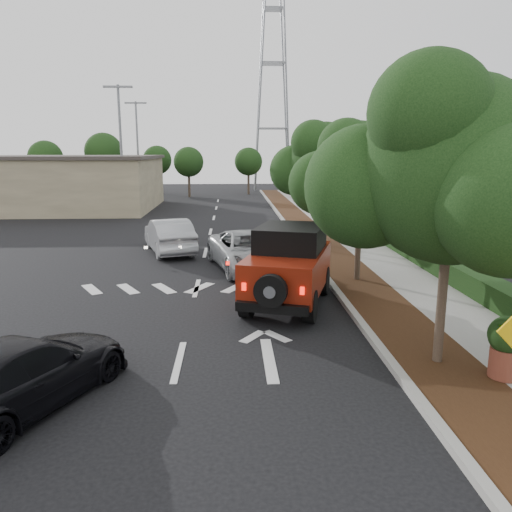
{
  "coord_description": "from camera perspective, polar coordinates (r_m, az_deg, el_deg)",
  "views": [
    {
      "loc": [
        1.19,
        -10.35,
        4.56
      ],
      "look_at": [
        1.86,
        3.0,
        1.73
      ],
      "focal_mm": 35.0,
      "sensor_mm": 36.0,
      "label": 1
    }
  ],
  "objects": [
    {
      "name": "hedge",
      "position": [
        24.01,
        15.91,
        1.53
      ],
      "size": [
        0.8,
        70.0,
        0.8
      ],
      "primitive_type": "cube",
      "color": "black",
      "rests_on": "ground"
    },
    {
      "name": "terracotta_planter",
      "position": [
        11.12,
        26.79,
        -8.64
      ],
      "size": [
        0.76,
        0.76,
        1.32
      ],
      "rotation": [
        0.0,
        0.0,
        0.1
      ],
      "color": "brown",
      "rests_on": "ground"
    },
    {
      "name": "curb",
      "position": [
        23.05,
        5.68,
        0.69
      ],
      "size": [
        0.2,
        70.0,
        0.15
      ],
      "primitive_type": "cube",
      "color": "#9E9B93",
      "rests_on": "ground"
    },
    {
      "name": "black_suv_oncoming",
      "position": [
        10.1,
        -25.2,
        -12.0
      ],
      "size": [
        3.53,
        4.85,
        1.3
      ],
      "primitive_type": "imported",
      "rotation": [
        0.0,
        0.0,
        2.71
      ],
      "color": "black",
      "rests_on": "ground"
    },
    {
      "name": "parked_suv",
      "position": [
        38.65,
        -19.26,
        5.64
      ],
      "size": [
        4.72,
        3.42,
        1.49
      ],
      "primitive_type": "imported",
      "rotation": [
        0.0,
        0.0,
        1.14
      ],
      "color": "#B5B7BD",
      "rests_on": "ground"
    },
    {
      "name": "light_pole_a",
      "position": [
        37.43,
        -14.76,
        4.58
      ],
      "size": [
        2.0,
        0.22,
        9.0
      ],
      "primitive_type": null,
      "color": "slate",
      "rests_on": "ground"
    },
    {
      "name": "sidewalk",
      "position": [
        23.66,
        12.65,
        0.71
      ],
      "size": [
        2.0,
        70.0,
        0.12
      ],
      "primitive_type": "cube",
      "color": "gray",
      "rests_on": "ground"
    },
    {
      "name": "ground",
      "position": [
        11.37,
        -8.82,
        -11.82
      ],
      "size": [
        120.0,
        120.0,
        0.0
      ],
      "primitive_type": "plane",
      "color": "black",
      "rests_on": "ground"
    },
    {
      "name": "commercial_building",
      "position": [
        43.93,
        -26.15,
        7.42
      ],
      "size": [
        22.0,
        12.0,
        4.0
      ],
      "primitive_type": "cube",
      "color": "gray",
      "rests_on": "ground"
    },
    {
      "name": "light_pole_b",
      "position": [
        49.33,
        -13.1,
        6.36
      ],
      "size": [
        2.0,
        0.22,
        9.0
      ],
      "primitive_type": null,
      "color": "slate",
      "rests_on": "ground"
    },
    {
      "name": "transmission_tower",
      "position": [
        58.72,
        1.84,
        7.51
      ],
      "size": [
        7.0,
        4.0,
        28.0
      ],
      "primitive_type": null,
      "color": "slate",
      "rests_on": "ground"
    },
    {
      "name": "silver_suv_ahead",
      "position": [
        19.36,
        -0.84,
        0.57
      ],
      "size": [
        3.6,
        5.7,
        1.47
      ],
      "primitive_type": "imported",
      "rotation": [
        0.0,
        0.0,
        0.24
      ],
      "color": "#9EA2A5",
      "rests_on": "ground"
    },
    {
      "name": "street_tree_mid",
      "position": [
        18.0,
        11.41,
        -2.95
      ],
      "size": [
        3.2,
        3.2,
        5.32
      ],
      "primitive_type": null,
      "color": "black",
      "rests_on": "ground"
    },
    {
      "name": "street_tree_far",
      "position": [
        24.2,
        7.68,
        1.0
      ],
      "size": [
        3.4,
        3.4,
        5.62
      ],
      "primitive_type": null,
      "color": "black",
      "rests_on": "ground"
    },
    {
      "name": "planting_strip",
      "position": [
        23.22,
        8.12,
        0.67
      ],
      "size": [
        1.8,
        70.0,
        0.12
      ],
      "primitive_type": "cube",
      "color": "black",
      "rests_on": "ground"
    },
    {
      "name": "silver_sedan_oncoming",
      "position": [
        23.03,
        -9.89,
        2.32
      ],
      "size": [
        2.94,
        4.96,
        1.54
      ],
      "primitive_type": "imported",
      "rotation": [
        0.0,
        0.0,
        3.44
      ],
      "color": "#ACAEB4",
      "rests_on": "ground"
    },
    {
      "name": "street_tree_near",
      "position": [
        11.72,
        19.93,
        -11.7
      ],
      "size": [
        3.8,
        3.8,
        5.92
      ],
      "primitive_type": null,
      "color": "black",
      "rests_on": "ground"
    },
    {
      "name": "red_jeep",
      "position": [
        15.05,
        3.88,
        -0.97
      ],
      "size": [
        3.2,
        4.81,
        2.36
      ],
      "rotation": [
        0.0,
        0.0,
        -0.31
      ],
      "color": "black",
      "rests_on": "ground"
    }
  ]
}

